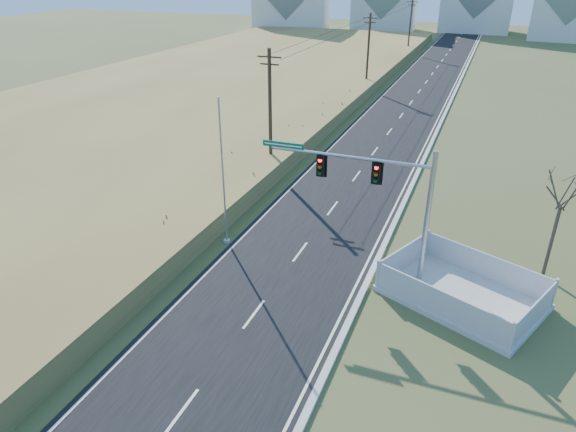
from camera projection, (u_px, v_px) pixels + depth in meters
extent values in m
plane|color=#474C25|center=(271.00, 292.00, 24.85)|extent=(260.00, 260.00, 0.00)
cube|color=black|center=(424.00, 85.00, 66.47)|extent=(8.00, 180.00, 0.06)
cube|color=#B2AFA8|center=(457.00, 87.00, 65.07)|extent=(0.30, 180.00, 0.18)
cube|color=olive|center=(223.00, 81.00, 65.81)|extent=(38.00, 110.00, 1.30)
cylinder|color=#422D1E|center=(270.00, 112.00, 37.49)|extent=(0.26, 0.26, 9.00)
cube|color=#422D1E|center=(269.00, 57.00, 35.76)|extent=(1.80, 0.10, 0.10)
cube|color=#422D1E|center=(269.00, 64.00, 35.98)|extent=(1.40, 0.10, 0.10)
cylinder|color=#422D1E|center=(368.00, 52.00, 62.47)|extent=(0.26, 0.26, 9.00)
cube|color=#422D1E|center=(370.00, 18.00, 60.74)|extent=(1.80, 0.10, 0.10)
cube|color=#422D1E|center=(370.00, 22.00, 60.96)|extent=(1.40, 0.10, 0.10)
cylinder|color=#422D1E|center=(410.00, 26.00, 87.46)|extent=(0.26, 0.26, 9.00)
cube|color=#422D1E|center=(412.00, 2.00, 85.72)|extent=(1.80, 0.10, 0.10)
cube|color=#422D1E|center=(412.00, 5.00, 85.95)|extent=(1.40, 0.10, 0.10)
cube|color=silver|center=(291.00, 7.00, 118.47)|extent=(17.38, 13.12, 10.00)
cube|color=silver|center=(384.00, 10.00, 118.74)|extent=(14.66, 10.95, 9.00)
cube|color=silver|center=(476.00, 9.00, 115.23)|extent=(15.00, 10.00, 10.00)
cube|color=silver|center=(568.00, 17.00, 102.84)|extent=(13.87, 10.31, 9.00)
cylinder|color=#9EA0A5|center=(419.00, 280.00, 25.58)|extent=(0.59, 0.59, 0.20)
cylinder|color=#9EA0A5|center=(427.00, 220.00, 24.10)|extent=(0.25, 0.25, 6.86)
cylinder|color=#9EA0A5|center=(349.00, 157.00, 24.19)|extent=(7.85, 0.24, 0.16)
cube|color=black|center=(377.00, 173.00, 24.02)|extent=(0.34, 0.28, 1.05)
cube|color=black|center=(321.00, 166.00, 24.91)|extent=(0.34, 0.28, 1.05)
cube|color=#05613D|center=(283.00, 145.00, 25.18)|extent=(2.16, 0.06, 0.29)
cube|color=#B7B5AD|center=(461.00, 297.00, 24.22)|extent=(8.14, 7.01, 0.26)
cube|color=#B2B1B6|center=(439.00, 303.00, 22.49)|extent=(6.04, 2.69, 1.31)
cube|color=#B2B1B6|center=(485.00, 266.00, 25.25)|extent=(6.04, 2.69, 1.31)
cube|color=#B2B1B6|center=(404.00, 257.00, 25.95)|extent=(1.82, 4.04, 1.31)
cube|color=#B2B1B6|center=(534.00, 314.00, 21.79)|extent=(1.82, 4.04, 1.31)
cube|color=white|center=(414.00, 298.00, 23.86)|extent=(0.46, 0.24, 0.60)
cube|color=#A7160B|center=(414.00, 298.00, 23.84)|extent=(0.36, 0.17, 0.17)
cylinder|color=#B7B5AD|center=(227.00, 241.00, 29.20)|extent=(0.37, 0.37, 0.17)
cylinder|color=#9EA0A5|center=(223.00, 174.00, 27.39)|extent=(0.10, 0.10, 8.32)
cylinder|color=#4C3F33|center=(551.00, 243.00, 25.23)|extent=(0.18, 0.18, 3.90)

